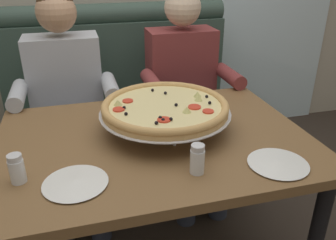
{
  "coord_description": "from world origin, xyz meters",
  "views": [
    {
      "loc": [
        -0.28,
        -1.22,
        1.42
      ],
      "look_at": [
        0.05,
        -0.03,
        0.83
      ],
      "focal_mm": 37.25,
      "sensor_mm": 36.0,
      "label": 1
    }
  ],
  "objects": [
    {
      "name": "plate_near_right",
      "position": [
        0.37,
        -0.32,
        0.75
      ],
      "size": [
        0.22,
        0.22,
        0.02
      ],
      "color": "white",
      "rests_on": "dining_table"
    },
    {
      "name": "plate_near_left",
      "position": [
        -0.32,
        -0.25,
        0.75
      ],
      "size": [
        0.21,
        0.21,
        0.02
      ],
      "color": "white",
      "rests_on": "dining_table"
    },
    {
      "name": "diner_right",
      "position": [
        0.34,
        0.65,
        0.71
      ],
      "size": [
        0.54,
        0.64,
        1.27
      ],
      "color": "#2D3342",
      "rests_on": "ground_plane"
    },
    {
      "name": "pizza",
      "position": [
        0.06,
        0.06,
        0.84
      ],
      "size": [
        0.55,
        0.55,
        0.14
      ],
      "color": "silver",
      "rests_on": "dining_table"
    },
    {
      "name": "patio_chair",
      "position": [
        1.12,
        2.19,
        0.52
      ],
      "size": [
        0.4,
        0.4,
        0.86
      ],
      "color": "black",
      "rests_on": "ground_plane"
    },
    {
      "name": "booth_bench",
      "position": [
        0.0,
        0.92,
        0.4
      ],
      "size": [
        1.53,
        0.78,
        1.13
      ],
      "color": "#384C42",
      "rests_on": "ground_plane"
    },
    {
      "name": "dining_table",
      "position": [
        0.0,
        0.0,
        0.65
      ],
      "size": [
        1.25,
        0.9,
        0.74
      ],
      "color": "brown",
      "rests_on": "ground_plane"
    },
    {
      "name": "shaker_oregano",
      "position": [
        -0.5,
        -0.18,
        0.79
      ],
      "size": [
        0.05,
        0.05,
        0.1
      ],
      "color": "white",
      "rests_on": "dining_table"
    },
    {
      "name": "diner_left",
      "position": [
        -0.34,
        0.65,
        0.71
      ],
      "size": [
        0.54,
        0.64,
        1.27
      ],
      "color": "#2D3342",
      "rests_on": "ground_plane"
    },
    {
      "name": "shaker_pepper_flakes",
      "position": [
        0.08,
        -0.29,
        0.79
      ],
      "size": [
        0.05,
        0.05,
        0.11
      ],
      "color": "white",
      "rests_on": "dining_table"
    }
  ]
}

